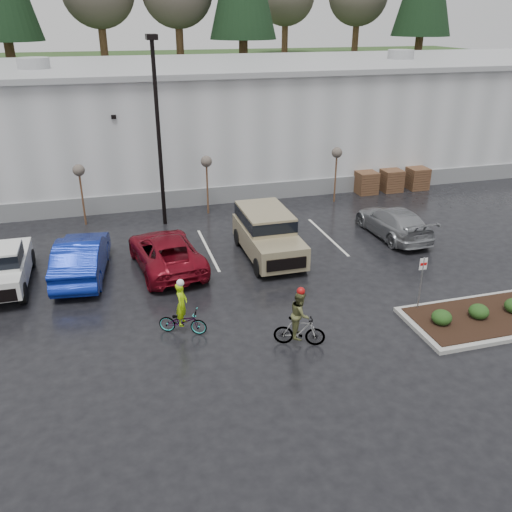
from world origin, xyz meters
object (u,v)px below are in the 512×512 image
object	(u,v)px
pallet_stack_b	(391,180)
pickup_white	(1,263)
pallet_stack_c	(417,178)
suv_tan	(269,236)
sapling_east	(337,156)
cyclist_olive	(300,324)
sapling_west	(79,174)
car_blue	(82,257)
car_far_silver	(393,222)
sapling_mid	(206,165)
car_red	(166,252)
pallet_stack_a	(366,182)
cyclist_hivis	(182,316)
lamppost	(157,113)
fire_lane_sign	(421,278)

from	to	relation	value
pallet_stack_b	pickup_white	xyz separation A→B (m)	(-21.33, -7.28, 0.30)
pallet_stack_b	pallet_stack_c	xyz separation A→B (m)	(1.80, 0.00, 0.00)
pickup_white	suv_tan	distance (m)	11.11
sapling_east	pallet_stack_b	world-z (taller)	sapling_east
suv_tan	cyclist_olive	world-z (taller)	cyclist_olive
sapling_west	car_blue	bearing A→B (deg)	-90.44
sapling_west	pallet_stack_c	xyz separation A→B (m)	(20.00, 1.00, -2.05)
car_far_silver	sapling_east	bearing A→B (deg)	-86.09
sapling_west	sapling_mid	bearing A→B (deg)	0.00
car_red	suv_tan	world-z (taller)	suv_tan
sapling_east	pickup_white	distance (m)	18.33
pallet_stack_a	cyclist_hivis	distance (m)	18.45
lamppost	suv_tan	xyz separation A→B (m)	(3.98, -5.54, -4.66)
cyclist_olive	sapling_east	bearing A→B (deg)	-5.68
fire_lane_sign	car_blue	size ratio (longest dim) A/B	0.42
car_blue	car_far_silver	xyz separation A→B (m)	(14.67, 0.53, -0.13)
sapling_east	cyclist_hivis	distance (m)	16.13
car_red	pallet_stack_a	bearing A→B (deg)	-157.09
pallet_stack_a	car_blue	distance (m)	18.08
pickup_white	car_red	distance (m)	6.55
pallet_stack_b	suv_tan	size ratio (longest dim) A/B	0.26
lamppost	fire_lane_sign	distance (m)	14.78
fire_lane_sign	sapling_west	bearing A→B (deg)	132.67
lamppost	sapling_mid	distance (m)	4.00
pallet_stack_b	cyclist_hivis	bearing A→B (deg)	-139.19
sapling_west	car_red	world-z (taller)	sapling_west
fire_lane_sign	suv_tan	distance (m)	7.35
sapling_mid	car_blue	world-z (taller)	sapling_mid
pallet_stack_b	pickup_white	world-z (taller)	pickup_white
fire_lane_sign	pickup_white	distance (m)	16.30
sapling_mid	car_red	size ratio (longest dim) A/B	0.59
pallet_stack_b	car_red	distance (m)	16.57
car_blue	car_far_silver	world-z (taller)	car_blue
pallet_stack_b	car_red	size ratio (longest dim) A/B	0.25
pallet_stack_b	cyclist_hivis	world-z (taller)	cyclist_hivis
car_blue	cyclist_hivis	distance (m)	6.51
fire_lane_sign	car_blue	distance (m)	13.53
car_red	pallet_stack_c	bearing A→B (deg)	-162.56
fire_lane_sign	cyclist_hivis	xyz separation A→B (m)	(-8.51, 0.92, -0.76)
suv_tan	cyclist_olive	bearing A→B (deg)	-98.81
pallet_stack_a	car_blue	size ratio (longest dim) A/B	0.26
suv_tan	fire_lane_sign	bearing A→B (deg)	-58.60
pallet_stack_a	car_blue	world-z (taller)	car_blue
fire_lane_sign	sapling_east	bearing A→B (deg)	80.25
lamppost	pallet_stack_a	size ratio (longest dim) A/B	6.83
suv_tan	cyclist_olive	xyz separation A→B (m)	(-1.10, -7.12, -0.24)
lamppost	car_red	size ratio (longest dim) A/B	1.70
pallet_stack_b	car_far_silver	bearing A→B (deg)	-117.88
fire_lane_sign	car_far_silver	xyz separation A→B (m)	(2.82, 7.04, -0.68)
cyclist_hivis	suv_tan	bearing A→B (deg)	-16.34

